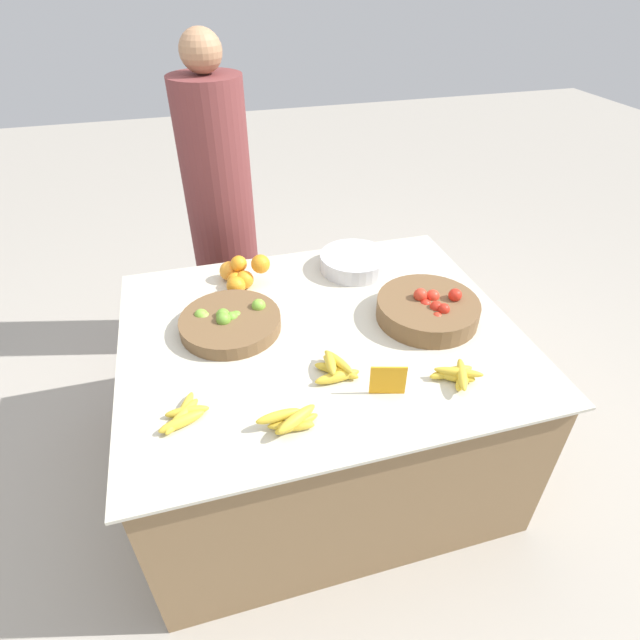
{
  "coord_description": "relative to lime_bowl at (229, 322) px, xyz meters",
  "views": [
    {
      "loc": [
        -0.39,
        -1.39,
        1.84
      ],
      "look_at": [
        0.0,
        0.0,
        0.76
      ],
      "focal_mm": 28.0,
      "sensor_mm": 36.0,
      "label": 1
    }
  ],
  "objects": [
    {
      "name": "price_sign",
      "position": [
        0.43,
        -0.47,
        0.03
      ],
      "size": [
        0.11,
        0.04,
        0.11
      ],
      "rotation": [
        0.0,
        0.0,
        -0.28
      ],
      "color": "orange",
      "rests_on": "market_table"
    },
    {
      "name": "ground_plane",
      "position": [
        0.32,
        -0.1,
        -0.74
      ],
      "size": [
        12.0,
        12.0,
        0.0
      ],
      "primitive_type": "plane",
      "color": "#ADA599"
    },
    {
      "name": "banana_bunch_middle_right",
      "position": [
        -0.19,
        -0.4,
        -0.01
      ],
      "size": [
        0.16,
        0.17,
        0.03
      ],
      "color": "gold",
      "rests_on": "market_table"
    },
    {
      "name": "market_table",
      "position": [
        0.32,
        -0.1,
        -0.38
      ],
      "size": [
        1.43,
        1.19,
        0.71
      ],
      "color": "olive",
      "rests_on": "ground_plane"
    },
    {
      "name": "vendor_person",
      "position": [
        0.08,
        0.88,
        -0.01
      ],
      "size": [
        0.33,
        0.33,
        1.59
      ],
      "color": "brown",
      "rests_on": "ground_plane"
    },
    {
      "name": "banana_bunch_front_center",
      "position": [
        0.11,
        -0.53,
        -0.0
      ],
      "size": [
        0.19,
        0.1,
        0.06
      ],
      "color": "gold",
      "rests_on": "market_table"
    },
    {
      "name": "banana_bunch_back_center",
      "position": [
        0.67,
        -0.47,
        -0.0
      ],
      "size": [
        0.16,
        0.15,
        0.05
      ],
      "color": "gold",
      "rests_on": "market_table"
    },
    {
      "name": "orange_pile",
      "position": [
        0.09,
        0.28,
        0.03
      ],
      "size": [
        0.2,
        0.2,
        0.13
      ],
      "color": "orange",
      "rests_on": "market_table"
    },
    {
      "name": "tomato_basket",
      "position": [
        0.73,
        -0.13,
        0.01
      ],
      "size": [
        0.38,
        0.38,
        0.12
      ],
      "color": "brown",
      "rests_on": "market_table"
    },
    {
      "name": "metal_bowl",
      "position": [
        0.58,
        0.28,
        0.01
      ],
      "size": [
        0.3,
        0.3,
        0.07
      ],
      "color": "silver",
      "rests_on": "market_table"
    },
    {
      "name": "banana_bunch_middle_left",
      "position": [
        0.3,
        -0.34,
        -0.0
      ],
      "size": [
        0.16,
        0.15,
        0.06
      ],
      "color": "gold",
      "rests_on": "market_table"
    },
    {
      "name": "lime_bowl",
      "position": [
        0.0,
        0.0,
        0.0
      ],
      "size": [
        0.37,
        0.37,
        0.08
      ],
      "color": "brown",
      "rests_on": "market_table"
    }
  ]
}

